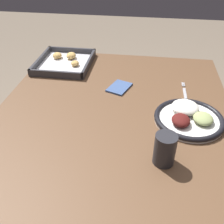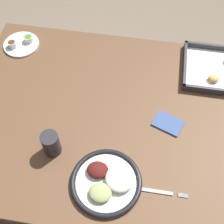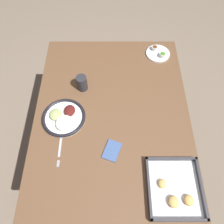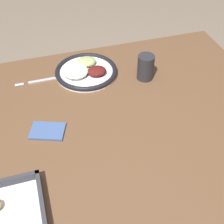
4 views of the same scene
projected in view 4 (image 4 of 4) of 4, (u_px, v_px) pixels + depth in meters
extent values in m
plane|color=#7A6B59|center=(114.00, 220.00, 1.61)|extent=(8.00, 8.00, 0.00)
cube|color=brown|center=(115.00, 121.00, 1.11)|extent=(1.21, 0.92, 0.03)
cylinder|color=brown|center=(187.00, 98.00, 1.77)|extent=(0.06, 0.06, 0.71)
cylinder|color=white|center=(86.00, 72.00, 1.29)|extent=(0.25, 0.25, 0.01)
torus|color=black|center=(86.00, 71.00, 1.28)|extent=(0.26, 0.26, 0.02)
ellipsoid|color=white|center=(76.00, 71.00, 1.25)|extent=(0.10, 0.10, 0.04)
ellipsoid|color=#511614|center=(96.00, 71.00, 1.26)|extent=(0.08, 0.07, 0.03)
ellipsoid|color=#9EAD6B|center=(86.00, 62.00, 1.31)|extent=(0.08, 0.07, 0.03)
cube|color=#B2B2B7|center=(48.00, 79.00, 1.26)|extent=(0.16, 0.01, 0.00)
cylinder|color=#B2B2B7|center=(19.00, 84.00, 1.24)|extent=(0.04, 0.00, 0.00)
cylinder|color=#B2B2B7|center=(19.00, 84.00, 1.23)|extent=(0.04, 0.00, 0.00)
cylinder|color=#B2B2B7|center=(19.00, 85.00, 1.23)|extent=(0.04, 0.00, 0.00)
cylinder|color=#B2B2B7|center=(19.00, 85.00, 1.23)|extent=(0.04, 0.00, 0.00)
cube|color=#333338|center=(44.00, 214.00, 0.81)|extent=(0.01, 0.27, 0.03)
cylinder|color=#28282D|center=(146.00, 67.00, 1.23)|extent=(0.07, 0.07, 0.10)
cube|color=#3F598C|center=(48.00, 132.00, 1.05)|extent=(0.13, 0.11, 0.01)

